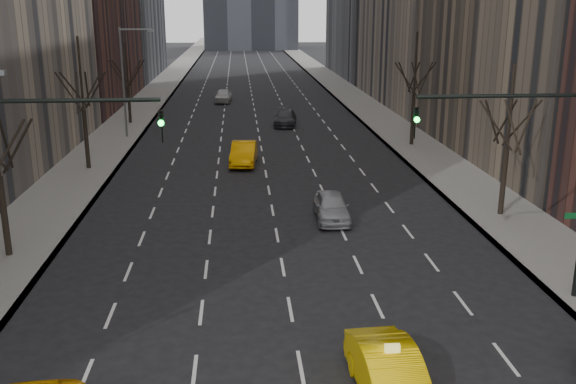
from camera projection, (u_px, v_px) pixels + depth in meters
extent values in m
cube|color=slate|center=(152.00, 98.00, 78.17)|extent=(4.50, 320.00, 0.15)
cube|color=slate|center=(350.00, 96.00, 80.00)|extent=(4.50, 320.00, 0.15)
cylinder|color=black|center=(4.00, 216.00, 27.86)|extent=(0.28, 0.28, 3.57)
cylinder|color=black|center=(6.00, 144.00, 27.85)|extent=(0.42, 1.80, 2.52)
cylinder|color=black|center=(18.00, 147.00, 27.37)|extent=(1.74, 0.72, 2.52)
cylinder|color=black|center=(7.00, 151.00, 26.55)|extent=(1.46, 1.25, 2.52)
cylinder|color=black|center=(86.00, 139.00, 43.13)|extent=(0.28, 0.28, 3.99)
cylinder|color=black|center=(80.00, 73.00, 41.92)|extent=(0.16, 0.16, 4.75)
cylinder|color=black|center=(87.00, 89.00, 43.06)|extent=(0.42, 1.80, 2.52)
cylinder|color=black|center=(95.00, 90.00, 42.58)|extent=(1.74, 0.72, 2.52)
cylinder|color=black|center=(90.00, 92.00, 41.76)|extent=(1.46, 1.25, 2.52)
cylinder|color=black|center=(77.00, 93.00, 41.41)|extent=(0.42, 1.80, 2.52)
cylinder|color=black|center=(68.00, 92.00, 41.89)|extent=(1.74, 0.72, 2.52)
cylinder|color=black|center=(74.00, 90.00, 42.72)|extent=(1.46, 1.25, 2.52)
cylinder|color=black|center=(129.00, 105.00, 60.46)|extent=(0.28, 0.28, 3.36)
cylinder|color=black|center=(127.00, 65.00, 59.44)|extent=(0.16, 0.16, 4.00)
cylinder|color=black|center=(130.00, 73.00, 60.48)|extent=(0.42, 1.80, 2.52)
cylinder|color=black|center=(136.00, 73.00, 60.00)|extent=(1.74, 0.72, 2.52)
cylinder|color=black|center=(133.00, 74.00, 59.17)|extent=(1.46, 1.25, 2.52)
cylinder|color=black|center=(124.00, 75.00, 58.83)|extent=(0.42, 1.80, 2.52)
cylinder|color=black|center=(118.00, 74.00, 59.31)|extent=(1.74, 0.72, 2.52)
cylinder|color=black|center=(121.00, 73.00, 60.14)|extent=(1.46, 1.25, 2.52)
cylinder|color=black|center=(503.00, 181.00, 33.49)|extent=(0.28, 0.28, 3.57)
cylinder|color=black|center=(511.00, 107.00, 32.40)|extent=(0.16, 0.16, 4.25)
cylinder|color=black|center=(505.00, 121.00, 33.47)|extent=(0.42, 1.80, 2.52)
cylinder|color=black|center=(522.00, 123.00, 32.99)|extent=(1.74, 0.72, 2.52)
cylinder|color=black|center=(526.00, 126.00, 32.17)|extent=(1.46, 1.25, 2.52)
cylinder|color=black|center=(513.00, 127.00, 31.83)|extent=(0.42, 1.80, 2.52)
cylinder|color=black|center=(496.00, 125.00, 32.31)|extent=(1.74, 0.72, 2.52)
cylinder|color=black|center=(492.00, 122.00, 33.13)|extent=(1.46, 1.25, 2.52)
cylinder|color=black|center=(413.00, 119.00, 50.67)|extent=(0.28, 0.28, 3.99)
cylinder|color=black|center=(416.00, 63.00, 49.46)|extent=(0.16, 0.16, 4.75)
cylinder|color=black|center=(414.00, 77.00, 50.60)|extent=(0.42, 1.80, 2.52)
cylinder|color=black|center=(424.00, 78.00, 50.12)|extent=(1.74, 0.72, 2.52)
cylinder|color=black|center=(425.00, 79.00, 49.30)|extent=(1.46, 1.25, 2.52)
cylinder|color=black|center=(416.00, 79.00, 48.96)|extent=(0.42, 1.80, 2.52)
cylinder|color=black|center=(406.00, 79.00, 49.44)|extent=(1.74, 0.72, 2.52)
cylinder|color=black|center=(405.00, 78.00, 50.26)|extent=(1.46, 1.25, 2.52)
cylinder|color=black|center=(59.00, 101.00, 20.84)|extent=(6.50, 0.14, 0.14)
imported|color=black|center=(162.00, 127.00, 21.33)|extent=(0.18, 0.22, 1.10)
sphere|color=#0CFF33|center=(161.00, 123.00, 21.11)|extent=(0.20, 0.20, 0.20)
cylinder|color=black|center=(510.00, 96.00, 21.96)|extent=(6.50, 0.14, 0.14)
imported|color=black|center=(415.00, 123.00, 21.97)|extent=(0.18, 0.22, 1.10)
sphere|color=#0CFF33|center=(417.00, 120.00, 21.76)|extent=(0.20, 0.20, 0.20)
cube|color=#0C5926|center=(574.00, 216.00, 23.40)|extent=(0.70, 0.04, 0.22)
cylinder|color=slate|center=(123.00, 83.00, 53.03)|extent=(0.16, 0.16, 9.00)
cylinder|color=slate|center=(136.00, 29.00, 51.94)|extent=(2.60, 0.14, 0.14)
cube|color=slate|center=(151.00, 31.00, 52.06)|extent=(0.50, 0.22, 0.15)
imported|color=yellow|center=(391.00, 376.00, 17.88)|extent=(1.97, 4.75, 1.53)
imported|color=#9D9FA5|center=(332.00, 207.00, 33.28)|extent=(1.81, 4.24, 1.43)
imported|color=#FFA505|center=(244.00, 153.00, 45.12)|extent=(2.07, 4.92, 1.58)
imported|color=#303035|center=(285.00, 118.00, 60.11)|extent=(2.61, 5.14, 1.43)
imported|color=#BDBDBD|center=(223.00, 96.00, 74.69)|extent=(2.14, 4.63, 1.54)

